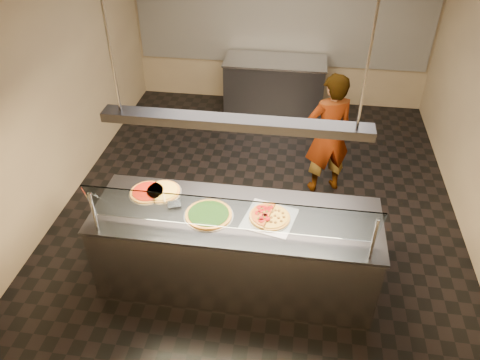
# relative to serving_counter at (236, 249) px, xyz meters

# --- Properties ---
(ground) EXTENTS (5.00, 6.00, 0.02)m
(ground) POSITION_rel_serving_counter_xyz_m (0.10, 1.37, -0.48)
(ground) COLOR black
(ground) RESTS_ON ground
(wall_back) EXTENTS (5.00, 0.02, 3.00)m
(wall_back) POSITION_rel_serving_counter_xyz_m (0.10, 4.38, 1.03)
(wall_back) COLOR tan
(wall_back) RESTS_ON ground
(wall_front) EXTENTS (5.00, 0.02, 3.00)m
(wall_front) POSITION_rel_serving_counter_xyz_m (0.10, -1.64, 1.03)
(wall_front) COLOR tan
(wall_front) RESTS_ON ground
(wall_left) EXTENTS (0.02, 6.00, 3.00)m
(wall_left) POSITION_rel_serving_counter_xyz_m (-2.41, 1.37, 1.03)
(wall_left) COLOR tan
(wall_left) RESTS_ON ground
(tile_band) EXTENTS (4.90, 0.02, 1.20)m
(tile_band) POSITION_rel_serving_counter_xyz_m (0.10, 4.35, 0.83)
(tile_band) COLOR silver
(tile_band) RESTS_ON wall_back
(serving_counter) EXTENTS (2.82, 0.94, 0.93)m
(serving_counter) POSITION_rel_serving_counter_xyz_m (0.00, 0.00, 0.00)
(serving_counter) COLOR #B7B7BC
(serving_counter) RESTS_ON ground
(sneeze_guard) EXTENTS (2.58, 0.18, 0.54)m
(sneeze_guard) POSITION_rel_serving_counter_xyz_m (0.00, -0.34, 0.76)
(sneeze_guard) COLOR #B7B7BC
(sneeze_guard) RESTS_ON serving_counter
(perforated_tray) EXTENTS (0.56, 0.56, 0.01)m
(perforated_tray) POSITION_rel_serving_counter_xyz_m (0.33, -0.00, 0.47)
(perforated_tray) COLOR silver
(perforated_tray) RESTS_ON serving_counter
(half_pizza_pepperoni) EXTENTS (0.27, 0.42, 0.05)m
(half_pizza_pepperoni) POSITION_rel_serving_counter_xyz_m (0.24, -0.00, 0.50)
(half_pizza_pepperoni) COLOR #976020
(half_pizza_pepperoni) RESTS_ON perforated_tray
(half_pizza_sausage) EXTENTS (0.27, 0.42, 0.04)m
(half_pizza_sausage) POSITION_rel_serving_counter_xyz_m (0.42, -0.00, 0.49)
(half_pizza_sausage) COLOR #976020
(half_pizza_sausage) RESTS_ON perforated_tray
(pizza_spinach) EXTENTS (0.48, 0.48, 0.03)m
(pizza_spinach) POSITION_rel_serving_counter_xyz_m (-0.26, -0.05, 0.48)
(pizza_spinach) COLOR silver
(pizza_spinach) RESTS_ON serving_counter
(pizza_cheese) EXTENTS (0.39, 0.39, 0.03)m
(pizza_cheese) POSITION_rel_serving_counter_xyz_m (-0.80, 0.24, 0.48)
(pizza_cheese) COLOR silver
(pizza_cheese) RESTS_ON serving_counter
(pizza_tomato) EXTENTS (0.39, 0.39, 0.03)m
(pizza_tomato) POSITION_rel_serving_counter_xyz_m (-0.94, 0.21, 0.48)
(pizza_tomato) COLOR silver
(pizza_tomato) RESTS_ON serving_counter
(pizza_spatula) EXTENTS (0.24, 0.22, 0.02)m
(pizza_spatula) POSITION_rel_serving_counter_xyz_m (-0.70, 0.09, 0.49)
(pizza_spatula) COLOR #B7B7BC
(pizza_spatula) RESTS_ON pizza_spinach
(prep_table) EXTENTS (1.68, 0.74, 0.93)m
(prep_table) POSITION_rel_serving_counter_xyz_m (0.05, 3.92, 0.00)
(prep_table) COLOR #404046
(prep_table) RESTS_ON ground
(worker) EXTENTS (0.71, 0.60, 1.67)m
(worker) POSITION_rel_serving_counter_xyz_m (0.91, 1.81, 0.37)
(worker) COLOR #28252D
(worker) RESTS_ON ground
(heat_lamp_housing) EXTENTS (2.30, 0.18, 0.08)m
(heat_lamp_housing) POSITION_rel_serving_counter_xyz_m (0.00, 0.00, 1.48)
(heat_lamp_housing) COLOR #404046
(heat_lamp_housing) RESTS_ON ceiling
(lamp_rod_left) EXTENTS (0.02, 0.02, 1.01)m
(lamp_rod_left) POSITION_rel_serving_counter_xyz_m (-1.00, 0.00, 2.03)
(lamp_rod_left) COLOR #B7B7BC
(lamp_rod_left) RESTS_ON ceiling
(lamp_rod_right) EXTENTS (0.02, 0.02, 1.01)m
(lamp_rod_right) POSITION_rel_serving_counter_xyz_m (1.00, 0.00, 2.03)
(lamp_rod_right) COLOR #B7B7BC
(lamp_rod_right) RESTS_ON ceiling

